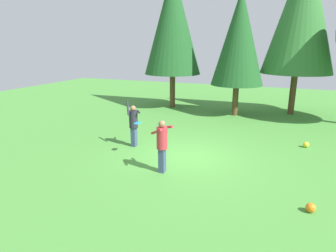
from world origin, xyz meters
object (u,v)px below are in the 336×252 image
at_px(frisbee, 138,123).
at_px(tree_center, 239,38).
at_px(person_thrower, 134,122).
at_px(tree_right, 303,9).
at_px(ball_yellow, 306,145).
at_px(ball_orange, 311,208).
at_px(person_catcher, 162,142).
at_px(tree_left, 173,22).

height_order(frisbee, tree_center, tree_center).
distance_m(person_thrower, tree_right, 11.38).
xyz_separation_m(person_thrower, ball_yellow, (6.41, 2.41, -0.88)).
bearing_deg(tree_center, ball_orange, -70.33).
height_order(tree_center, tree_right, tree_right).
bearing_deg(frisbee, person_thrower, 126.09).
bearing_deg(tree_right, person_catcher, -110.62).
relative_size(person_catcher, tree_left, 0.20).
height_order(person_catcher, ball_yellow, person_catcher).
relative_size(tree_left, tree_center, 1.22).
bearing_deg(person_thrower, frisbee, 0.00).
xyz_separation_m(frisbee, tree_left, (-1.99, 8.65, 3.99)).
distance_m(person_thrower, ball_orange, 6.85).
relative_size(person_catcher, ball_orange, 7.19).
bearing_deg(tree_right, frisbee, -119.04).
height_order(person_catcher, ball_orange, person_catcher).
bearing_deg(person_catcher, ball_yellow, -101.49).
bearing_deg(person_catcher, ball_orange, -155.85).
bearing_deg(person_catcher, tree_left, -36.22).
xyz_separation_m(person_thrower, tree_right, (5.88, 8.47, 4.80)).
bearing_deg(person_thrower, person_catcher, 11.38).
height_order(person_thrower, frisbee, person_thrower).
distance_m(frisbee, tree_right, 11.66).
bearing_deg(tree_left, person_thrower, -80.26).
bearing_deg(tree_right, person_thrower, -124.76).
bearing_deg(tree_right, ball_yellow, -84.96).
xyz_separation_m(person_catcher, ball_yellow, (4.41, 4.25, -0.90)).
height_order(person_thrower, person_catcher, person_thrower).
bearing_deg(person_catcher, tree_right, -76.02).
relative_size(ball_orange, tree_right, 0.03).
relative_size(ball_yellow, tree_right, 0.02).
xyz_separation_m(person_thrower, frisbee, (0.67, -0.91, 0.27)).
height_order(frisbee, tree_left, tree_left).
relative_size(tree_left, tree_right, 0.91).
bearing_deg(tree_left, ball_yellow, -34.50).
distance_m(frisbee, ball_yellow, 6.74).
relative_size(person_thrower, ball_orange, 7.78).
height_order(person_catcher, tree_center, tree_center).
distance_m(tree_center, tree_right, 3.72).
bearing_deg(ball_orange, person_catcher, 169.54).
bearing_deg(tree_left, person_catcher, -70.83).
xyz_separation_m(frisbee, tree_right, (5.21, 9.39, 4.54)).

